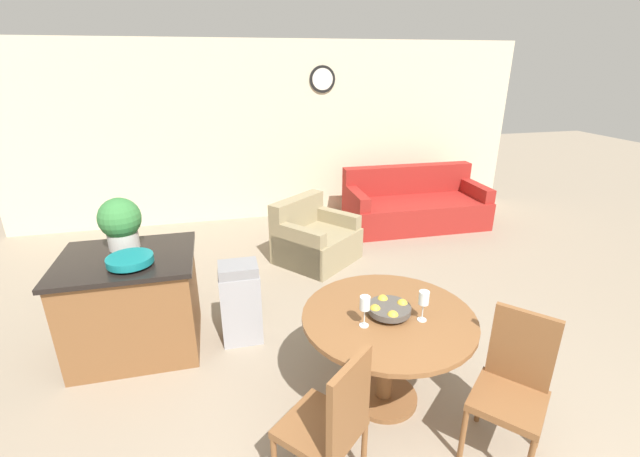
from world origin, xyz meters
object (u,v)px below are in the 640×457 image
wine_glass_left (365,304)px  teal_bowl (130,260)px  potted_plant (120,222)px  couch (414,206)px  trash_bin (241,303)px  wine_glass_right (424,299)px  dining_chair_near_right (514,381)px  armchair (314,240)px  dining_table (387,335)px  kitchen_island (134,303)px  dining_chair_near_left (332,421)px  fruit_bowl (389,309)px

wine_glass_left → teal_bowl: size_ratio=0.63×
potted_plant → couch: (3.75, 2.09, -0.84)m
wine_glass_left → trash_bin: size_ratio=0.29×
wine_glass_left → trash_bin: (-0.77, 1.10, -0.53)m
wine_glass_right → teal_bowl: bearing=152.6°
dining_chair_near_right → trash_bin: size_ratio=1.28×
trash_bin → couch: 3.69m
trash_bin → armchair: (1.02, 1.48, -0.11)m
dining_table → armchair: (0.04, 2.51, -0.30)m
wine_glass_right → kitchen_island: size_ratio=0.21×
dining_chair_near_right → wine_glass_right: 0.73m
wine_glass_left → trash_bin: bearing=124.8°
potted_plant → wine_glass_right: bearing=-34.1°
teal_bowl → kitchen_island: bearing=111.2°
dining_table → potted_plant: size_ratio=2.73×
dining_chair_near_right → couch: bearing=-58.5°
teal_bowl → dining_table: bearing=-27.1°
dining_chair_near_left → trash_bin: size_ratio=1.28×
dining_table → armchair: 2.53m
fruit_bowl → trash_bin: size_ratio=0.40×
dining_table → dining_chair_near_right: 0.85m
teal_bowl → potted_plant: bearing=105.6°
dining_chair_near_left → fruit_bowl: dining_chair_near_left is taller
wine_glass_left → fruit_bowl: bearing=21.4°
couch → trash_bin: bearing=-138.7°
dining_chair_near_left → teal_bowl: size_ratio=2.76×
kitchen_island → wine_glass_left: bearing=-35.6°
dining_chair_near_right → wine_glass_left: dining_chair_near_right is taller
dining_chair_near_left → trash_bin: dining_chair_near_left is taller
wine_glass_left → kitchen_island: wine_glass_left is taller
wine_glass_right → armchair: (-0.15, 2.62, -0.64)m
trash_bin → couch: couch is taller
teal_bowl → couch: size_ratio=0.17×
kitchen_island → teal_bowl: teal_bowl is taller
fruit_bowl → wine_glass_left: 0.25m
dining_chair_near_left → kitchen_island: size_ratio=0.90×
fruit_bowl → teal_bowl: 2.03m
fruit_bowl → armchair: 2.56m
trash_bin → potted_plant: bearing=162.7°
dining_chair_near_right → wine_glass_left: (-0.83, 0.50, 0.38)m
dining_chair_near_right → armchair: dining_chair_near_right is taller
teal_bowl → potted_plant: size_ratio=0.79×
dining_chair_near_right → teal_bowl: size_ratio=2.76×
wine_glass_right → trash_bin: (-1.17, 1.13, -0.53)m
wine_glass_left → trash_bin: 1.45m
kitchen_island → trash_bin: size_ratio=1.42×
dining_table → armchair: armchair is taller
fruit_bowl → potted_plant: size_ratio=0.68×
dining_chair_near_right → trash_bin: 2.26m
wine_glass_left → wine_glass_right: 0.41m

